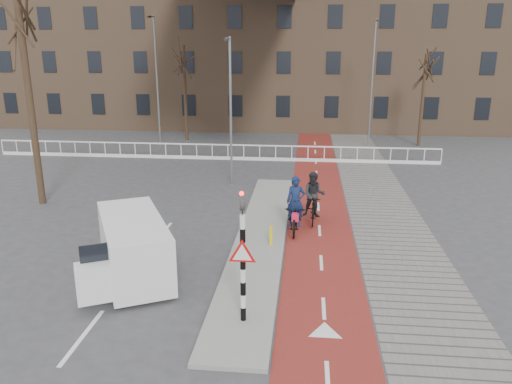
# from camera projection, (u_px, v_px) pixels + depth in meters

# --- Properties ---
(ground) EXTENTS (120.00, 120.00, 0.00)m
(ground) POSITION_uv_depth(u_px,v_px,m) (272.00, 289.00, 14.80)
(ground) COLOR #38383A
(ground) RESTS_ON ground
(bike_lane) EXTENTS (2.50, 60.00, 0.01)m
(bike_lane) POSITION_uv_depth(u_px,v_px,m) (318.00, 194.00, 24.19)
(bike_lane) COLOR maroon
(bike_lane) RESTS_ON ground
(sidewalk) EXTENTS (3.00, 60.00, 0.01)m
(sidewalk) POSITION_uv_depth(u_px,v_px,m) (376.00, 196.00, 23.91)
(sidewalk) COLOR slate
(sidewalk) RESTS_ON ground
(curb_island) EXTENTS (1.80, 16.00, 0.12)m
(curb_island) POSITION_uv_depth(u_px,v_px,m) (261.00, 237.00, 18.67)
(curb_island) COLOR gray
(curb_island) RESTS_ON ground
(traffic_signal) EXTENTS (0.80, 0.80, 3.68)m
(traffic_signal) POSITION_uv_depth(u_px,v_px,m) (243.00, 253.00, 12.37)
(traffic_signal) COLOR black
(traffic_signal) RESTS_ON curb_island
(bollard) EXTENTS (0.12, 0.12, 0.69)m
(bollard) POSITION_uv_depth(u_px,v_px,m) (271.00, 236.00, 17.67)
(bollard) COLOR yellow
(bollard) RESTS_ON curb_island
(cyclist_near) EXTENTS (0.76, 2.14, 2.19)m
(cyclist_near) POSITION_uv_depth(u_px,v_px,m) (295.00, 214.00, 19.10)
(cyclist_near) COLOR black
(cyclist_near) RESTS_ON bike_lane
(cyclist_far) EXTENTS (0.93, 1.99, 2.09)m
(cyclist_far) POSITION_uv_depth(u_px,v_px,m) (314.00, 202.00, 20.10)
(cyclist_far) COLOR black
(cyclist_far) RESTS_ON bike_lane
(van) EXTENTS (3.52, 4.67, 1.87)m
(van) POSITION_uv_depth(u_px,v_px,m) (134.00, 246.00, 15.41)
(van) COLOR silver
(van) RESTS_ON ground
(railing) EXTENTS (28.00, 0.10, 0.99)m
(railing) POSITION_uv_depth(u_px,v_px,m) (212.00, 155.00, 31.42)
(railing) COLOR silver
(railing) RESTS_ON ground
(townhouse_row) EXTENTS (46.00, 10.00, 15.90)m
(townhouse_row) POSITION_uv_depth(u_px,v_px,m) (265.00, 34.00, 43.39)
(townhouse_row) COLOR #7F6047
(townhouse_row) RESTS_ON ground
(tree_left) EXTENTS (0.30, 0.30, 8.88)m
(tree_left) POSITION_uv_depth(u_px,v_px,m) (30.00, 105.00, 21.55)
(tree_left) COLOR black
(tree_left) RESTS_ON ground
(tree_mid) EXTENTS (0.24, 0.24, 6.92)m
(tree_mid) POSITION_uv_depth(u_px,v_px,m) (185.00, 94.00, 36.99)
(tree_mid) COLOR black
(tree_mid) RESTS_ON ground
(tree_right) EXTENTS (0.23, 0.23, 6.38)m
(tree_right) POSITION_uv_depth(u_px,v_px,m) (422.00, 101.00, 34.82)
(tree_right) COLOR black
(tree_right) RESTS_ON ground
(streetlight_near) EXTENTS (0.12, 0.12, 7.34)m
(streetlight_near) POSITION_uv_depth(u_px,v_px,m) (231.00, 113.00, 24.89)
(streetlight_near) COLOR slate
(streetlight_near) RESTS_ON ground
(streetlight_left) EXTENTS (0.12, 0.12, 8.85)m
(streetlight_left) POSITION_uv_depth(u_px,v_px,m) (157.00, 83.00, 34.64)
(streetlight_left) COLOR slate
(streetlight_left) RESTS_ON ground
(streetlight_right) EXTENTS (0.12, 0.12, 8.62)m
(streetlight_right) POSITION_uv_depth(u_px,v_px,m) (372.00, 85.00, 34.35)
(streetlight_right) COLOR slate
(streetlight_right) RESTS_ON ground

